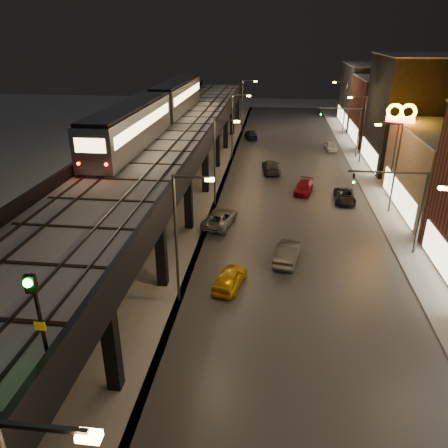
{
  "coord_description": "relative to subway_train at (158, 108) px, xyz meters",
  "views": [
    {
      "loc": [
        5.23,
        -11.43,
        16.92
      ],
      "look_at": [
        2.12,
        15.09,
        5.0
      ],
      "focal_mm": 35.0,
      "sensor_mm": 36.0,
      "label": 1
    }
  ],
  "objects": [
    {
      "name": "road_surface",
      "position": [
        16.0,
        -4.3,
        -8.52
      ],
      "size": [
        17.0,
        120.0,
        0.06
      ],
      "primitive_type": "cube",
      "color": "#46474D",
      "rests_on": "ground"
    },
    {
      "name": "sidewalk_right",
      "position": [
        26.0,
        -4.3,
        -8.48
      ],
      "size": [
        4.0,
        120.0,
        0.14
      ],
      "primitive_type": "cube",
      "color": "#9FA1A8",
      "rests_on": "ground"
    },
    {
      "name": "under_viaduct_pavement",
      "position": [
        2.5,
        -4.3,
        -8.52
      ],
      "size": [
        11.0,
        120.0,
        0.06
      ],
      "primitive_type": "cube",
      "color": "#9FA1A8",
      "rests_on": "ground"
    },
    {
      "name": "elevated_viaduct",
      "position": [
        2.5,
        -7.46,
        -2.94
      ],
      "size": [
        9.0,
        100.0,
        6.3
      ],
      "color": "black",
      "rests_on": "ground"
    },
    {
      "name": "viaduct_trackbed",
      "position": [
        2.49,
        -7.33,
        -2.17
      ],
      "size": [
        8.4,
        100.0,
        0.32
      ],
      "color": "#B2B7C1",
      "rests_on": "elevated_viaduct"
    },
    {
      "name": "viaduct_parapet_streetside",
      "position": [
        6.85,
        -7.3,
        -1.7
      ],
      "size": [
        0.3,
        100.0,
        1.1
      ],
      "primitive_type": "cube",
      "color": "black",
      "rests_on": "elevated_viaduct"
    },
    {
      "name": "viaduct_parapet_far",
      "position": [
        -1.85,
        -7.3,
        -1.7
      ],
      "size": [
        0.3,
        100.0,
        1.1
      ],
      "primitive_type": "cube",
      "color": "black",
      "rests_on": "elevated_viaduct"
    },
    {
      "name": "building_d",
      "position": [
        32.49,
        8.7,
        -1.48
      ],
      "size": [
        12.2,
        13.2,
        14.16
      ],
      "color": "black",
      "rests_on": "ground"
    },
    {
      "name": "building_e",
      "position": [
        32.49,
        22.7,
        -3.48
      ],
      "size": [
        12.2,
        12.2,
        10.16
      ],
      "color": "#542521",
      "rests_on": "ground"
    },
    {
      "name": "building_f",
      "position": [
        32.49,
        36.7,
        -2.98
      ],
      "size": [
        12.2,
        16.2,
        11.16
      ],
      "color": "#323337",
      "rests_on": "ground"
    },
    {
      "name": "streetlight_left_1",
      "position": [
        8.07,
        -26.3,
        -3.32
      ],
      "size": [
        2.57,
        0.28,
        9.0
      ],
      "color": "#38383A",
      "rests_on": "ground"
    },
    {
      "name": "streetlight_left_2",
      "position": [
        8.07,
        -8.3,
        -3.32
      ],
      "size": [
        2.57,
        0.28,
        9.0
      ],
      "color": "#38383A",
      "rests_on": "ground"
    },
    {
      "name": "streetlight_right_2",
      "position": [
        25.23,
        -8.3,
        -3.32
      ],
      "size": [
        2.56,
        0.28,
        9.0
      ],
      "color": "#38383A",
      "rests_on": "ground"
    },
    {
      "name": "streetlight_left_3",
      "position": [
        8.07,
        9.7,
        -3.32
      ],
      "size": [
        2.57,
        0.28,
        9.0
      ],
      "color": "#38383A",
      "rests_on": "ground"
    },
    {
      "name": "streetlight_right_3",
      "position": [
        25.23,
        9.7,
        -3.32
      ],
      "size": [
        2.56,
        0.28,
        9.0
      ],
      "color": "#38383A",
      "rests_on": "ground"
    },
    {
      "name": "streetlight_left_4",
      "position": [
        8.07,
        27.7,
        -3.32
      ],
      "size": [
        2.57,
        0.28,
        9.0
      ],
      "color": "#38383A",
      "rests_on": "ground"
    },
    {
      "name": "streetlight_right_4",
      "position": [
        25.23,
        27.7,
        -3.32
      ],
      "size": [
        2.56,
        0.28,
        9.0
      ],
      "color": "#38383A",
      "rests_on": "ground"
    },
    {
      "name": "traffic_light_rig_a",
      "position": [
        24.34,
        -17.3,
        -4.05
      ],
      "size": [
        6.1,
        0.34,
        7.0
      ],
      "color": "#38383A",
      "rests_on": "ground"
    },
    {
      "name": "traffic_light_rig_b",
      "position": [
        24.34,
        12.7,
        -4.05
      ],
      "size": [
        6.1,
        0.34,
        7.0
      ],
      "color": "#38383A",
      "rests_on": "ground"
    },
    {
      "name": "subway_train",
      "position": [
        0.0,
        0.0,
        0.0
      ],
      "size": [
        3.25,
        39.98,
        3.89
      ],
      "color": "gray",
      "rests_on": "viaduct_trackbed"
    },
    {
      "name": "rail_signal",
      "position": [
        6.4,
        -39.86,
        0.47
      ],
      "size": [
        0.39,
        0.45,
        3.38
      ],
      "color": "black",
      "rests_on": "viaduct_trackbed"
    },
    {
      "name": "car_taxi",
      "position": [
        11.01,
        -24.07,
        -7.85
      ],
      "size": [
        2.5,
        4.4,
        1.41
      ],
      "primitive_type": "imported",
      "rotation": [
        0.0,
        0.0,
        2.93
      ],
      "color": "gold",
      "rests_on": "ground"
    },
    {
      "name": "car_near_white",
      "position": [
        15.15,
        -19.81,
        -7.79
      ],
      "size": [
        2.38,
        4.83,
        1.52
      ],
      "primitive_type": "imported",
      "rotation": [
        0.0,
        0.0,
        2.97
      ],
      "color": "#3E3F41",
      "rests_on": "ground"
    },
    {
      "name": "car_mid_silver",
      "position": [
        8.96,
        -13.47,
        -7.85
      ],
      "size": [
        3.2,
        5.42,
        1.41
      ],
      "primitive_type": "imported",
      "rotation": [
        0.0,
        0.0,
        2.97
      ],
      "color": "gray",
      "rests_on": "ground"
    },
    {
      "name": "car_mid_dark",
      "position": [
        13.44,
        3.87,
        -7.79
      ],
      "size": [
        2.65,
        5.44,
        1.52
      ],
      "primitive_type": "imported",
      "rotation": [
        0.0,
        0.0,
        3.24
      ],
      "color": "#3C3C3D",
      "rests_on": "ground"
    },
    {
      "name": "car_far_white",
      "position": [
        9.7,
        22.68,
        -7.84
      ],
      "size": [
        2.61,
        4.47,
        1.43
      ],
      "primitive_type": "imported",
      "rotation": [
        0.0,
        0.0,
        3.38
      ],
      "color": "#151F4C",
      "rests_on": "ground"
    },
    {
      "name": "car_onc_dark",
      "position": [
        21.46,
        -5.84,
        -7.93
      ],
      "size": [
        2.27,
        4.59,
        1.25
      ],
      "primitive_type": "imported",
      "rotation": [
        0.0,
        0.0,
        -0.04
      ],
      "color": "black",
      "rests_on": "ground"
    },
    {
      "name": "car_onc_white",
      "position": [
        17.24,
        -3.48,
        -7.92
      ],
      "size": [
        2.58,
        4.59,
        1.26
      ],
      "primitive_type": "imported",
      "rotation": [
        0.0,
        0.0,
        -0.2
      ],
      "color": "maroon",
      "rests_on": "ground"
    },
    {
      "name": "car_onc_red",
      "position": [
        22.19,
        15.98,
        -7.92
      ],
      "size": [
        1.89,
        3.88,
        1.28
      ],
      "primitive_type": "imported",
      "rotation": [
        0.0,
        0.0,
        0.1
      ],
      "color": "silver",
      "rests_on": "ground"
    },
    {
      "name": "sign_mcdonalds",
      "position": [
        26.5,
        -3.53,
        -0.37
      ],
      "size": [
        2.99,
        0.74,
        10.06
      ],
      "color": "#38383A",
      "rests_on": "ground"
    }
  ]
}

